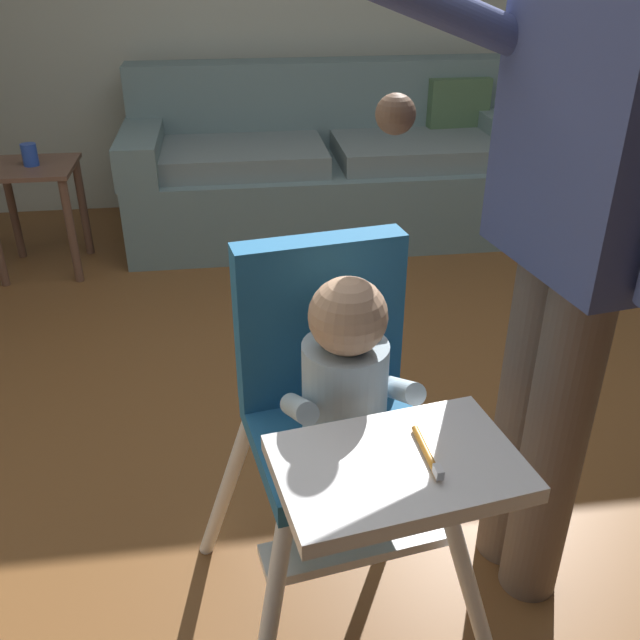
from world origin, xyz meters
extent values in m
cube|color=brown|center=(0.00, 0.00, -0.05)|extent=(5.86, 6.43, 0.10)
cube|color=slate|center=(0.10, 1.87, 0.20)|extent=(2.11, 0.84, 0.40)
cube|color=slate|center=(0.10, 2.20, 0.63)|extent=(2.11, 0.22, 0.46)
cube|color=slate|center=(-0.87, 1.87, 0.50)|extent=(0.20, 0.84, 0.20)
cube|color=slate|center=(1.06, 1.87, 0.50)|extent=(0.20, 0.84, 0.20)
cube|color=slate|center=(-0.36, 1.82, 0.46)|extent=(0.84, 0.60, 0.11)
cube|color=slate|center=(0.55, 1.82, 0.46)|extent=(0.84, 0.60, 0.11)
cube|color=#4C6B47|center=(0.85, 2.07, 0.60)|extent=(0.35, 0.12, 0.34)
cylinder|color=white|center=(0.00, -0.81, 0.25)|extent=(0.19, 0.15, 0.51)
cylinder|color=white|center=(-0.50, -0.44, 0.25)|extent=(0.19, 0.15, 0.51)
cylinder|color=white|center=(-0.07, -0.37, 0.25)|extent=(0.15, 0.19, 0.51)
cube|color=#24679C|center=(-0.25, -0.63, 0.52)|extent=(0.41, 0.41, 0.05)
cube|color=#24679C|center=(-0.27, -0.48, 0.73)|extent=(0.37, 0.13, 0.37)
cube|color=white|center=(-0.20, -0.91, 0.68)|extent=(0.44, 0.32, 0.03)
cube|color=white|center=(-0.23, -0.73, 0.32)|extent=(0.41, 0.16, 0.02)
cylinder|color=silver|center=(-0.25, -0.65, 0.65)|extent=(0.20, 0.20, 0.22)
sphere|color=tan|center=(-0.24, -0.66, 0.83)|extent=(0.15, 0.15, 0.15)
cylinder|color=silver|center=(-0.34, -0.70, 0.66)|extent=(0.07, 0.15, 0.10)
cylinder|color=silver|center=(-0.14, -0.67, 0.66)|extent=(0.07, 0.15, 0.10)
cylinder|color=#C67A23|center=(-0.15, -0.90, 0.70)|extent=(0.02, 0.13, 0.01)
cube|color=white|center=(-0.15, -0.96, 0.71)|extent=(0.01, 0.02, 0.02)
cylinder|color=brown|center=(0.22, -0.49, 0.43)|extent=(0.14, 0.14, 0.86)
cylinder|color=brown|center=(0.24, -0.61, 0.43)|extent=(0.14, 0.14, 0.86)
cube|color=#434D7E|center=(0.23, -0.55, 1.15)|extent=(0.26, 0.43, 0.58)
cylinder|color=#434D7E|center=(0.04, -0.40, 1.30)|extent=(0.48, 0.14, 0.23)
sphere|color=brown|center=(-0.12, -0.42, 1.14)|extent=(0.08, 0.08, 0.08)
cube|color=brown|center=(-1.35, 1.55, 0.51)|extent=(0.40, 0.40, 0.02)
cylinder|color=brown|center=(-1.18, 1.38, 0.25)|extent=(0.04, 0.04, 0.50)
cylinder|color=brown|center=(-1.52, 1.72, 0.25)|extent=(0.04, 0.04, 0.50)
cylinder|color=brown|center=(-1.18, 1.72, 0.25)|extent=(0.04, 0.04, 0.50)
cylinder|color=#284CB7|center=(-1.34, 1.55, 0.57)|extent=(0.07, 0.07, 0.10)
camera|label=1|loc=(-0.45, -1.77, 1.45)|focal=39.20mm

